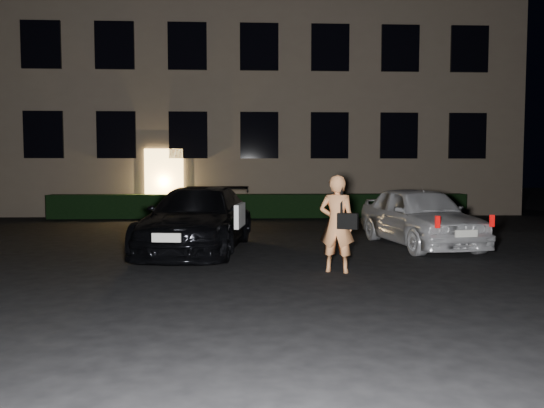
{
  "coord_description": "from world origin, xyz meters",
  "views": [
    {
      "loc": [
        -0.43,
        -8.66,
        1.76
      ],
      "look_at": [
        0.06,
        2.0,
        1.05
      ],
      "focal_mm": 35.0,
      "sensor_mm": 36.0,
      "label": 1
    }
  ],
  "objects": [
    {
      "name": "ground",
      "position": [
        0.0,
        0.0,
        0.0
      ],
      "size": [
        80.0,
        80.0,
        0.0
      ],
      "primitive_type": "plane",
      "color": "black",
      "rests_on": "ground"
    },
    {
      "name": "sedan",
      "position": [
        -1.5,
        2.75,
        0.69
      ],
      "size": [
        2.5,
        4.94,
        1.37
      ],
      "rotation": [
        0.0,
        0.0,
        -0.13
      ],
      "color": "black",
      "rests_on": "ground"
    },
    {
      "name": "hedge",
      "position": [
        0.0,
        10.5,
        0.42
      ],
      "size": [
        15.0,
        0.7,
        0.85
      ],
      "primitive_type": "cube",
      "color": "black",
      "rests_on": "ground"
    },
    {
      "name": "hatch",
      "position": [
        3.49,
        3.23,
        0.69
      ],
      "size": [
        2.17,
        4.23,
        1.38
      ],
      "rotation": [
        0.0,
        0.0,
        0.14
      ],
      "color": "silver",
      "rests_on": "ground"
    },
    {
      "name": "building",
      "position": [
        -0.0,
        14.99,
        6.0
      ],
      "size": [
        20.0,
        8.11,
        12.0
      ],
      "color": "#6F5F4F",
      "rests_on": "ground"
    },
    {
      "name": "man",
      "position": [
        1.09,
        0.24,
        0.83
      ],
      "size": [
        0.71,
        0.6,
        1.66
      ],
      "rotation": [
        0.0,
        0.0,
        2.78
      ],
      "color": "#E28D54",
      "rests_on": "ground"
    }
  ]
}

